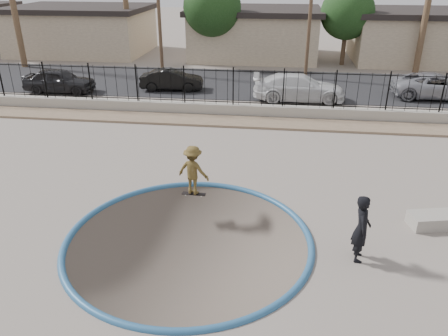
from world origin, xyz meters
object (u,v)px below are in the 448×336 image
videographer (361,228)px  car_d (436,86)px  car_a (59,80)px  skateboard (194,194)px  car_c (299,87)px  car_b (172,80)px  concrete_ledge (437,220)px  skater (193,173)px

videographer → car_d: size_ratio=0.37×
car_a → car_d: car_a is taller
skateboard → car_c: size_ratio=0.16×
car_a → car_b: (6.58, 1.40, -0.08)m
car_c → concrete_ledge: bearing=-166.5°
skater → car_b: 13.77m
car_d → concrete_ledge: bearing=163.6°
concrete_ledge → car_a: car_a is taller
skateboard → car_a: (-10.50, 11.80, 0.69)m
car_b → car_c: (7.67, -1.31, 0.12)m
videographer → car_a: videographer is taller
concrete_ledge → car_a: size_ratio=0.38×
car_a → car_d: bearing=-87.1°
concrete_ledge → car_c: (-3.75, 12.81, 0.58)m
videographer → car_a: size_ratio=0.44×
skater → videographer: videographer is taller
videographer → car_d: bearing=-18.2°
skateboard → car_b: car_b is taller
concrete_ledge → car_b: 18.17m
videographer → skater: bearing=64.1°
skateboard → car_a: car_a is taller
car_b → concrete_ledge: bearing=-146.6°
skater → concrete_ledge: (7.50, -0.93, -0.64)m
videographer → car_c: 14.79m
videographer → car_b: 18.34m
car_a → videographer: bearing=-134.7°
skater → concrete_ledge: size_ratio=1.05×
concrete_ledge → car_d: car_d is taller
skater → car_b: (-3.92, 13.20, -0.18)m
car_c → car_d: (7.87, 1.52, -0.05)m
skater → videographer: bearing=166.5°
skateboard → concrete_ledge: concrete_ledge is taller
car_d → car_b: bearing=90.4°
videographer → car_c: videographer is taller
concrete_ledge → car_d: (4.12, 14.33, 0.53)m
concrete_ledge → car_b: size_ratio=0.42×
concrete_ledge → skateboard: bearing=172.9°
car_b → car_d: 15.54m
skateboard → concrete_ledge: (7.50, -0.93, 0.14)m
skateboard → car_b: size_ratio=0.21×
skater → car_a: bearing=-31.8°
videographer → car_c: bearing=8.8°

